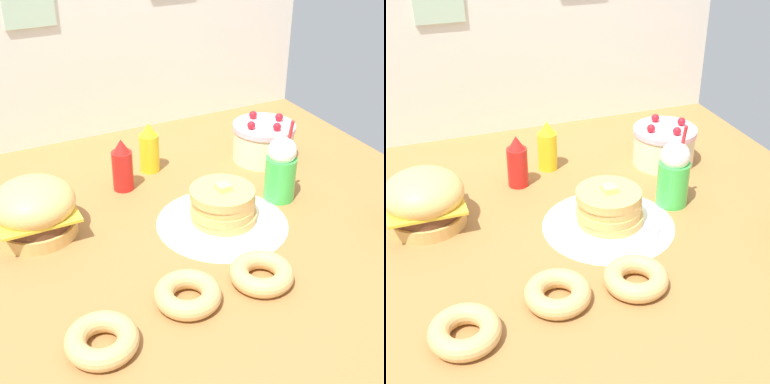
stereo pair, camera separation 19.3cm
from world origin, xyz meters
TOP-DOWN VIEW (x-y plane):
  - ground_plane at (0.00, 0.00)cm, footprint 199.95×189.10cm
  - back_wall at (-0.09, 94.01)cm, footprint 199.95×4.20cm
  - doily_mat at (6.93, -1.53)cm, footprint 47.96×47.96cm
  - burger at (-54.42, 22.46)cm, footprint 28.91×28.91cm
  - pancake_stack at (7.01, -1.48)cm, footprint 37.06×37.06cm
  - layer_cake at (48.44, 36.16)cm, footprint 27.21×27.21cm
  - ketchup_bottle at (-16.14, 38.47)cm, footprint 8.28×8.28cm
  - mustard_bottle at (-0.53, 48.25)cm, footprint 8.28×8.28cm
  - cream_soda_cup at (35.59, 4.47)cm, footprint 11.99×11.99cm
  - donut_pink_glaze at (-51.55, -40.07)cm, footprint 20.28×20.28cm
  - donut_chocolate at (-22.92, -33.86)cm, footprint 20.28×20.28cm
  - donut_vanilla at (1.92, -35.45)cm, footprint 20.28×20.28cm

SIDE VIEW (x-z plane):
  - ground_plane at x=0.00cm, z-range -2.00..0.00cm
  - doily_mat at x=6.93cm, z-range 0.00..0.40cm
  - donut_pink_glaze at x=-51.55cm, z-range 0.19..6.29cm
  - donut_chocolate at x=-22.92cm, z-range 0.19..6.29cm
  - donut_vanilla at x=1.92cm, z-range 0.19..6.29cm
  - pancake_stack at x=7.01cm, z-range -1.62..14.40cm
  - layer_cake at x=48.44cm, z-range -1.52..18.32cm
  - burger at x=-54.42cm, z-range -0.52..20.33cm
  - ketchup_bottle at x=-16.14cm, z-range -0.81..20.99cm
  - mustard_bottle at x=-0.53cm, z-range -0.81..20.99cm
  - cream_soda_cup at x=35.59cm, z-range -3.54..29.14cm
  - back_wall at x=-0.09cm, z-range 0.24..109.92cm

